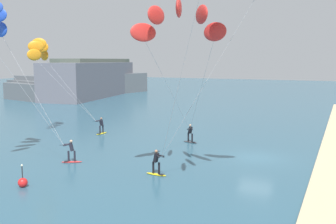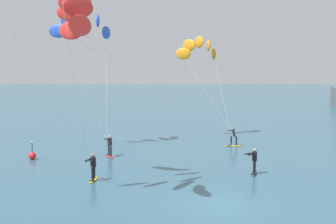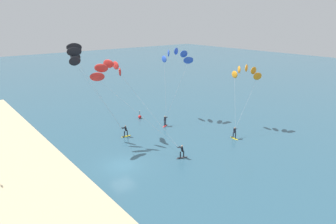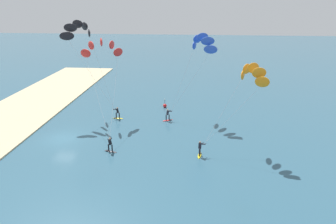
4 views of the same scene
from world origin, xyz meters
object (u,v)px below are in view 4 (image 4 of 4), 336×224
(kitesurfer_nearshore, at_px, (201,45))
(marker_buoy, at_px, (165,105))
(kitesurfer_far_out, at_px, (102,51))
(kitesurfer_downwind, at_px, (250,77))
(kitesurfer_mid_water, at_px, (80,33))

(kitesurfer_nearshore, bearing_deg, marker_buoy, -120.79)
(kitesurfer_far_out, height_order, kitesurfer_downwind, kitesurfer_far_out)
(kitesurfer_mid_water, bearing_deg, marker_buoy, 106.00)
(kitesurfer_nearshore, distance_m, kitesurfer_downwind, 11.40)
(kitesurfer_far_out, relative_size, kitesurfer_downwind, 1.32)
(kitesurfer_nearshore, xyz_separation_m, kitesurfer_downwind, (10.02, 5.12, -1.86))
(kitesurfer_downwind, distance_m, marker_buoy, 18.42)
(kitesurfer_mid_water, distance_m, kitesurfer_downwind, 24.01)
(kitesurfer_downwind, bearing_deg, kitesurfer_far_out, -113.26)
(kitesurfer_nearshore, xyz_separation_m, kitesurfer_mid_water, (0.15, -16.51, 1.51))
(kitesurfer_far_out, bearing_deg, kitesurfer_downwind, 66.74)
(kitesurfer_mid_water, relative_size, kitesurfer_downwind, 1.37)
(kitesurfer_mid_water, height_order, kitesurfer_downwind, kitesurfer_mid_water)
(kitesurfer_mid_water, relative_size, marker_buoy, 9.54)
(kitesurfer_far_out, xyz_separation_m, kitesurfer_downwind, (7.75, 18.03, -1.30))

